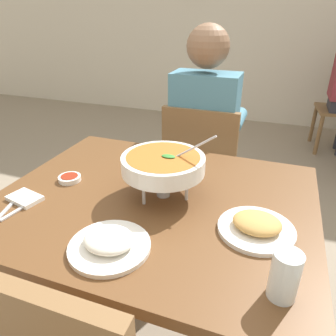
{
  "coord_description": "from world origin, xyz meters",
  "views": [
    {
      "loc": [
        0.39,
        -0.92,
        1.37
      ],
      "look_at": [
        0.0,
        0.15,
        0.79
      ],
      "focal_mm": 33.75,
      "sensor_mm": 36.0,
      "label": 1
    }
  ],
  "objects": [
    {
      "name": "ground_plane",
      "position": [
        0.0,
        0.0,
        0.0
      ],
      "size": [
        16.0,
        16.0,
        0.0
      ],
      "primitive_type": "plane",
      "color": "gray"
    },
    {
      "name": "dining_table_main",
      "position": [
        0.0,
        0.0,
        0.63
      ],
      "size": [
        1.15,
        0.93,
        0.74
      ],
      "color": "brown",
      "rests_on": "ground_plane"
    },
    {
      "name": "chair_diner_main",
      "position": [
        -0.0,
        0.75,
        0.51
      ],
      "size": [
        0.44,
        0.44,
        0.9
      ],
      "color": "brown",
      "rests_on": "ground_plane"
    },
    {
      "name": "diner_main",
      "position": [
        0.0,
        0.78,
        0.75
      ],
      "size": [
        0.4,
        0.45,
        1.31
      ],
      "color": "#2D2D38",
      "rests_on": "ground_plane"
    },
    {
      "name": "curry_bowl",
      "position": [
        0.03,
        0.02,
        0.87
      ],
      "size": [
        0.33,
        0.3,
        0.26
      ],
      "color": "silver",
      "rests_on": "dining_table_main"
    },
    {
      "name": "rice_plate",
      "position": [
        -0.02,
        -0.31,
        0.76
      ],
      "size": [
        0.24,
        0.24,
        0.06
      ],
      "color": "white",
      "rests_on": "dining_table_main"
    },
    {
      "name": "appetizer_plate",
      "position": [
        0.38,
        -0.08,
        0.76
      ],
      "size": [
        0.24,
        0.24,
        0.06
      ],
      "color": "white",
      "rests_on": "dining_table_main"
    },
    {
      "name": "sauce_dish",
      "position": [
        -0.37,
        -0.0,
        0.75
      ],
      "size": [
        0.09,
        0.09,
        0.02
      ],
      "color": "white",
      "rests_on": "dining_table_main"
    },
    {
      "name": "napkin_folded",
      "position": [
        -0.44,
        -0.18,
        0.75
      ],
      "size": [
        0.13,
        0.1,
        0.02
      ],
      "primitive_type": "cube",
      "rotation": [
        0.0,
        0.0,
        -0.22
      ],
      "color": "white",
      "rests_on": "dining_table_main"
    },
    {
      "name": "fork_utensil",
      "position": [
        -0.46,
        -0.23,
        0.75
      ],
      "size": [
        0.06,
        0.17,
        0.01
      ],
      "primitive_type": "cube",
      "rotation": [
        0.0,
        0.0,
        0.28
      ],
      "color": "silver",
      "rests_on": "dining_table_main"
    },
    {
      "name": "spoon_utensil",
      "position": [
        -0.41,
        -0.23,
        0.75
      ],
      "size": [
        0.04,
        0.17,
        0.01
      ],
      "primitive_type": "cube",
      "rotation": [
        0.0,
        0.0,
        -0.14
      ],
      "color": "silver",
      "rests_on": "dining_table_main"
    },
    {
      "name": "drink_glass",
      "position": [
        0.46,
        -0.31,
        0.8
      ],
      "size": [
        0.07,
        0.07,
        0.13
      ],
      "color": "silver",
      "rests_on": "dining_table_main"
    }
  ]
}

